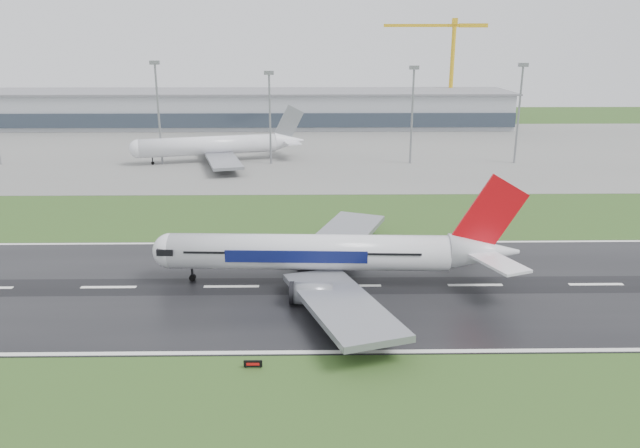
{
  "coord_description": "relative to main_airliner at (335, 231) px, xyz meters",
  "views": [
    {
      "loc": [
        33.1,
        -92.16,
        39.29
      ],
      "look_at": [
        34.66,
        12.0,
        7.0
      ],
      "focal_mm": 34.2,
      "sensor_mm": 36.0,
      "label": 1
    }
  ],
  "objects": [
    {
      "name": "apron",
      "position": [
        -36.93,
        123.32,
        -8.9
      ],
      "size": [
        400.0,
        130.0,
        0.08
      ],
      "primitive_type": "cube",
      "color": "slate",
      "rests_on": "ground"
    },
    {
      "name": "ground",
      "position": [
        -36.93,
        -1.68,
        -8.94
      ],
      "size": [
        520.0,
        520.0,
        0.0
      ],
      "primitive_type": "plane",
      "color": "#274619",
      "rests_on": "ground"
    },
    {
      "name": "floodmast_5",
      "position": [
        61.59,
        98.32,
        6.1
      ],
      "size": [
        0.64,
        0.64,
        30.08
      ],
      "primitive_type": "cylinder",
      "color": "gray",
      "rests_on": "ground"
    },
    {
      "name": "runway",
      "position": [
        -36.93,
        -1.68,
        -8.89
      ],
      "size": [
        400.0,
        45.0,
        0.1
      ],
      "primitive_type": "cube",
      "color": "black",
      "rests_on": "ground"
    },
    {
      "name": "tower_crane",
      "position": [
        62.2,
        198.32,
        14.39
      ],
      "size": [
        47.55,
        5.19,
        46.66
      ],
      "primitive_type": null,
      "rotation": [
        0.0,
        0.0,
        -0.05
      ],
      "color": "gold",
      "rests_on": "ground"
    },
    {
      "name": "main_airliner",
      "position": [
        0.0,
        0.0,
        0.0
      ],
      "size": [
        62.23,
        59.5,
        17.68
      ],
      "primitive_type": null,
      "rotation": [
        0.0,
        0.0,
        -0.04
      ],
      "color": "silver",
      "rests_on": "runway"
    },
    {
      "name": "terminal",
      "position": [
        -36.93,
        183.32,
        -1.44
      ],
      "size": [
        240.0,
        36.0,
        15.0
      ],
      "primitive_type": "cube",
      "color": "#989CA3",
      "rests_on": "ground"
    },
    {
      "name": "floodmast_4",
      "position": [
        27.98,
        98.32,
        5.71
      ],
      "size": [
        0.64,
        0.64,
        29.31
      ],
      "primitive_type": "cylinder",
      "color": "gray",
      "rests_on": "ground"
    },
    {
      "name": "runway_sign",
      "position": [
        -11.11,
        -27.12,
        -8.42
      ],
      "size": [
        2.31,
        0.39,
        1.04
      ],
      "primitive_type": null,
      "rotation": [
        0.0,
        0.0,
        0.06
      ],
      "color": "black",
      "rests_on": "ground"
    },
    {
      "name": "parked_airliner",
      "position": [
        -34.57,
        102.57,
        -0.46
      ],
      "size": [
        69.08,
        66.27,
        16.8
      ],
      "primitive_type": null,
      "rotation": [
        0.0,
        0.0,
        0.26
      ],
      "color": "silver",
      "rests_on": "apron"
    },
    {
      "name": "floodmast_3",
      "position": [
        -16.64,
        98.32,
        4.95
      ],
      "size": [
        0.64,
        0.64,
        27.77
      ],
      "primitive_type": "cylinder",
      "color": "gray",
      "rests_on": "ground"
    },
    {
      "name": "floodmast_2",
      "position": [
        -51.33,
        98.32,
        6.48
      ],
      "size": [
        0.64,
        0.64,
        30.83
      ],
      "primitive_type": "cylinder",
      "color": "gray",
      "rests_on": "ground"
    }
  ]
}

